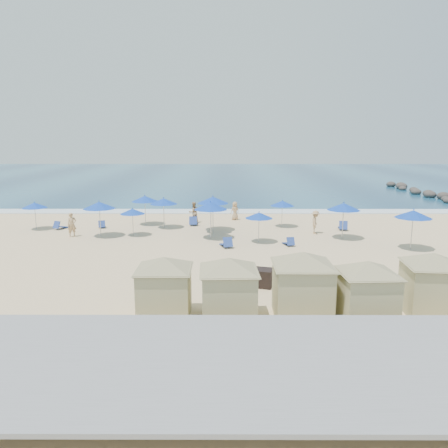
{
  "coord_description": "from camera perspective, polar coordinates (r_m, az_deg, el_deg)",
  "views": [
    {
      "loc": [
        -0.32,
        -25.48,
        6.82
      ],
      "look_at": [
        -0.4,
        3.0,
        1.26
      ],
      "focal_mm": 35.0,
      "sensor_mm": 36.0,
      "label": 1
    }
  ],
  "objects": [
    {
      "name": "umbrella_8",
      "position": [
        29.03,
        4.59,
        1.13
      ],
      "size": [
        1.86,
        1.86,
        2.12
      ],
      "color": "#A5A8AD",
      "rests_on": "ground"
    },
    {
      "name": "beach_chair_2",
      "position": [
        35.15,
        -4.02,
        0.28
      ],
      "size": [
        0.63,
        1.4,
        0.77
      ],
      "color": "#294396",
      "rests_on": "ground"
    },
    {
      "name": "trash_bin",
      "position": [
        20.69,
        5.16,
        -7.02
      ],
      "size": [
        1.04,
        1.04,
        0.84
      ],
      "primitive_type": "cube",
      "rotation": [
        0.0,
        0.0,
        -0.27
      ],
      "color": "black",
      "rests_on": "ground"
    },
    {
      "name": "beach_chair_1",
      "position": [
        35.37,
        -15.67,
        -0.13
      ],
      "size": [
        0.8,
        1.22,
        0.62
      ],
      "color": "#294396",
      "rests_on": "ground"
    },
    {
      "name": "cabana_1",
      "position": [
        16.5,
        0.64,
        -7.51
      ],
      "size": [
        4.36,
        4.36,
        2.74
      ],
      "color": "tan",
      "rests_on": "ground"
    },
    {
      "name": "beachgoer_2",
      "position": [
        32.58,
        11.85,
        0.25
      ],
      "size": [
        0.89,
        1.22,
        1.69
      ],
      "primitive_type": "imported",
      "rotation": [
        0.0,
        0.0,
        1.31
      ],
      "color": "tan",
      "rests_on": "ground"
    },
    {
      "name": "beach_chair_3",
      "position": [
        27.93,
        0.33,
        -2.55
      ],
      "size": [
        0.9,
        1.44,
        0.73
      ],
      "color": "#294396",
      "rests_on": "ground"
    },
    {
      "name": "beach_chair_4",
      "position": [
        28.69,
        8.49,
        -2.38
      ],
      "size": [
        0.73,
        1.21,
        0.62
      ],
      "color": "#294396",
      "rests_on": "ground"
    },
    {
      "name": "rock_jetty",
      "position": [
        56.32,
        25.81,
        3.36
      ],
      "size": [
        2.56,
        26.66,
        0.96
      ],
      "color": "#2E2927",
      "rests_on": "ground"
    },
    {
      "name": "umbrella_1",
      "position": [
        31.86,
        -15.99,
        2.37
      ],
      "size": [
        2.28,
        2.28,
        2.59
      ],
      "color": "#A5A8AD",
      "rests_on": "ground"
    },
    {
      "name": "cabana_2",
      "position": [
        17.07,
        10.23,
        -6.75
      ],
      "size": [
        4.6,
        4.6,
        2.89
      ],
      "color": "tan",
      "rests_on": "ground"
    },
    {
      "name": "umbrella_10",
      "position": [
        31.07,
        15.37,
        2.21
      ],
      "size": [
        2.29,
        2.29,
        2.6
      ],
      "color": "#A5A8AD",
      "rests_on": "ground"
    },
    {
      "name": "umbrella_4",
      "position": [
        33.98,
        -7.9,
        2.97
      ],
      "size": [
        2.13,
        2.13,
        2.43
      ],
      "color": "#A5A8AD",
      "rests_on": "ground"
    },
    {
      "name": "umbrella_0",
      "position": [
        36.18,
        -23.51,
        2.26
      ],
      "size": [
        1.89,
        1.89,
        2.15
      ],
      "color": "#A5A8AD",
      "rests_on": "ground"
    },
    {
      "name": "surf_line",
      "position": [
        41.54,
        0.61,
        1.66
      ],
      "size": [
        160.0,
        2.5,
        0.08
      ],
      "primitive_type": "cube",
      "color": "white",
      "rests_on": "ground"
    },
    {
      "name": "umbrella_2",
      "position": [
        35.53,
        -10.3,
        3.27
      ],
      "size": [
        2.15,
        2.15,
        2.44
      ],
      "color": "#A5A8AD",
      "rests_on": "ground"
    },
    {
      "name": "umbrella_6",
      "position": [
        30.03,
        -1.74,
        2.37
      ],
      "size": [
        2.32,
        2.32,
        2.64
      ],
      "color": "#A5A8AD",
      "rests_on": "ground"
    },
    {
      "name": "beachgoer_0",
      "position": [
        32.65,
        -19.25,
        -0.1
      ],
      "size": [
        0.75,
        0.68,
        1.72
      ],
      "primitive_type": "imported",
      "rotation": [
        0.0,
        0.0,
        0.55
      ],
      "color": "tan",
      "rests_on": "ground"
    },
    {
      "name": "umbrella_7",
      "position": [
        31.96,
        -1.46,
        2.28
      ],
      "size": [
        1.97,
        1.97,
        2.25
      ],
      "color": "#A5A8AD",
      "rests_on": "ground"
    },
    {
      "name": "umbrella_9",
      "position": [
        34.46,
        7.62,
        2.69
      ],
      "size": [
        1.89,
        1.89,
        2.15
      ],
      "color": "#A5A8AD",
      "rests_on": "ground"
    },
    {
      "name": "umbrella_3",
      "position": [
        31.7,
        -11.87,
        1.63
      ],
      "size": [
        1.79,
        1.79,
        2.03
      ],
      "color": "#A5A8AD",
      "rests_on": "ground"
    },
    {
      "name": "umbrella_11",
      "position": [
        29.46,
        23.5,
        1.19
      ],
      "size": [
        2.27,
        2.27,
        2.59
      ],
      "color": "#A5A8AD",
      "rests_on": "ground"
    },
    {
      "name": "beach_chair_5",
      "position": [
        34.44,
        15.26,
        -0.32
      ],
      "size": [
        0.85,
        1.47,
        0.76
      ],
      "color": "#294396",
      "rests_on": "ground"
    },
    {
      "name": "beach_chair_0",
      "position": [
        35.85,
        -20.64,
        -0.26
      ],
      "size": [
        1.0,
        1.34,
        0.67
      ],
      "color": "#294396",
      "rests_on": "ground"
    },
    {
      "name": "ocean",
      "position": [
        80.77,
        0.4,
        6.23
      ],
      "size": [
        160.0,
        80.0,
        0.06
      ],
      "primitive_type": "cube",
      "color": "navy",
      "rests_on": "ground"
    },
    {
      "name": "umbrella_5",
      "position": [
        32.7,
        -1.46,
        3.14
      ],
      "size": [
        2.35,
        2.35,
        2.68
      ],
      "color": "#A5A8AD",
      "rests_on": "ground"
    },
    {
      "name": "cabana_0",
      "position": [
        17.01,
        -7.81,
        -7.19
      ],
      "size": [
        4.25,
        4.25,
        2.66
      ],
      "color": "tan",
      "rests_on": "ground"
    },
    {
      "name": "beachgoer_3",
      "position": [
        37.33,
        1.43,
        1.74
      ],
      "size": [
        0.91,
        0.79,
        1.56
      ],
      "primitive_type": "imported",
      "rotation": [
        0.0,
        0.0,
        3.61
      ],
      "color": "tan",
      "rests_on": "ground"
    },
    {
      "name": "cabana_4",
      "position": [
        19.05,
        25.57,
        -6.09
      ],
      "size": [
        4.33,
        4.33,
        2.72
      ],
      "color": "tan",
      "rests_on": "ground"
    },
    {
      "name": "seawall",
      "position": [
        13.48,
        1.57,
        -16.19
      ],
      "size": [
        160.0,
        6.1,
        1.22
      ],
      "color": "gray",
      "rests_on": "ground"
    },
    {
      "name": "ground",
      "position": [
        26.38,
        0.86,
        -3.94
      ],
      "size": [
        160.0,
        160.0,
        0.0
      ],
      "primitive_type": "plane",
      "color": "beige",
      "rests_on": "ground"
    },
    {
      "name": "beachgoer_1",
      "position": [
        36.08,
        -4.0,
        1.53
      ],
      "size": [
        1.05,
        0.98,
        1.74
      ],
      "primitive_type": "imported",
      "rotation": [
        0.0,
        0.0,
        3.63
      ],
      "color": "tan",
      "rests_on": "ground"
    },
    {
      "name": "cabana_3",
      "position": [
        17.25,
        18.19,
        -7.45
      ],
      "size": [
        4.2,
        4.2,
        2.64
      ],
      "color": "tan",
      "rests_on": "ground"
    }
  ]
}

